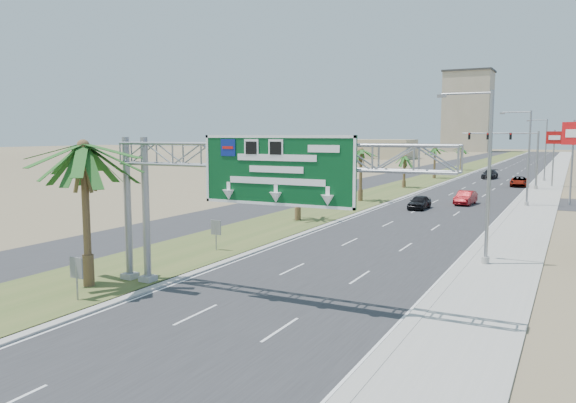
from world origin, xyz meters
The scene contains 26 objects.
ground centered at (0.00, 0.00, 0.00)m, with size 600.00×600.00×0.00m, color #8C7A59.
road centered at (0.00, 110.00, 0.01)m, with size 12.00×300.00×0.02m, color #28282B.
sidewalk_right centered at (8.50, 110.00, 0.05)m, with size 4.00×300.00×0.10m, color #9E9B93.
median_grass centered at (-10.00, 110.00, 0.06)m, with size 7.00×300.00×0.12m, color #435626.
opposing_road centered at (-17.00, 110.00, 0.01)m, with size 8.00×300.00×0.02m, color #28282B.
sign_gantry centered at (-1.06, 9.93, 6.06)m, with size 16.75×1.24×7.50m.
palm_near centered at (-9.20, 8.00, 6.93)m, with size 5.70×5.70×8.35m.
palm_row_b centered at (-9.50, 32.00, 4.90)m, with size 3.99×3.99×5.95m.
palm_row_c centered at (-9.50, 48.00, 5.66)m, with size 3.99×3.99×6.75m.
palm_row_d centered at (-9.50, 66.00, 4.42)m, with size 3.99×3.99×5.45m.
palm_row_e centered at (-9.50, 85.00, 5.09)m, with size 3.99×3.99×6.15m.
palm_row_f centered at (-9.50, 110.00, 4.71)m, with size 3.99×3.99×5.75m.
streetlight_near centered at (7.30, 22.00, 4.69)m, with size 3.27×0.44×10.00m.
streetlight_mid centered at (7.30, 52.00, 4.69)m, with size 3.27×0.44×10.00m.
streetlight_far centered at (7.30, 88.00, 4.69)m, with size 3.27×0.44×10.00m.
signal_mast centered at (5.17, 71.97, 4.85)m, with size 10.28×0.71×8.00m.
median_signback_a centered at (-7.80, 6.00, 1.45)m, with size 0.75×0.08×2.08m.
median_signback_b centered at (-8.50, 18.00, 1.45)m, with size 0.75×0.08×2.08m.
tower_distant centered at (-32.00, 250.00, 17.50)m, with size 20.00×16.00×35.00m, color #9D9377.
building_distant_left centered at (-45.00, 160.00, 3.00)m, with size 24.00×14.00×6.00m, color tan.
car_left_lane centered at (-2.00, 44.69, 0.70)m, with size 1.65×4.10×1.40m, color black.
car_mid_lane centered at (1.50, 50.69, 0.74)m, with size 1.57×4.50×1.48m, color maroon.
car_right_lane centered at (4.74, 76.14, 0.72)m, with size 2.38×5.16×1.43m, color gray.
car_far centered at (-1.07, 89.61, 0.76)m, with size 2.13×5.23×1.52m, color black.
pole_sign_red_near centered at (11.53, 55.16, 7.12)m, with size 2.33×1.19×9.05m.
pole_sign_red_far centered at (9.00, 77.96, 6.46)m, with size 2.22×0.53×8.19m.
Camera 1 is at (11.81, -11.52, 7.52)m, focal length 35.00 mm.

